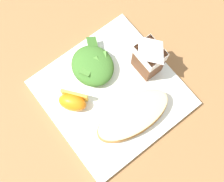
{
  "coord_description": "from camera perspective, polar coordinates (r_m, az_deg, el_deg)",
  "views": [
    {
      "loc": [
        0.13,
        -0.1,
        0.61
      ],
      "look_at": [
        0.0,
        0.0,
        0.03
      ],
      "focal_mm": 44.73,
      "sensor_mm": 36.0,
      "label": 1
    }
  ],
  "objects": [
    {
      "name": "green_salad_pile",
      "position": [
        0.61,
        -4.29,
        5.0
      ],
      "size": [
        0.11,
        0.1,
        0.04
      ],
      "color": "#3D7028",
      "rests_on": "white_plate"
    },
    {
      "name": "ground",
      "position": [
        0.63,
        0.0,
        -0.65
      ],
      "size": [
        3.0,
        3.0,
        0.0
      ],
      "primitive_type": "plane",
      "color": "olive"
    },
    {
      "name": "white_plate",
      "position": [
        0.62,
        0.0,
        -0.46
      ],
      "size": [
        0.28,
        0.28,
        0.02
      ],
      "primitive_type": "cube",
      "color": "white",
      "rests_on": "ground"
    },
    {
      "name": "orange_wedge_front",
      "position": [
        0.6,
        -8.03,
        -2.15
      ],
      "size": [
        0.07,
        0.07,
        0.04
      ],
      "color": "orange",
      "rests_on": "white_plate"
    },
    {
      "name": "cheesy_pizza_bread",
      "position": [
        0.59,
        4.36,
        -4.99
      ],
      "size": [
        0.1,
        0.18,
        0.04
      ],
      "color": "#A87038",
      "rests_on": "white_plate"
    },
    {
      "name": "milk_carton",
      "position": [
        0.58,
        7.57,
        7.03
      ],
      "size": [
        0.06,
        0.05,
        0.11
      ],
      "color": "brown",
      "rests_on": "white_plate"
    }
  ]
}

